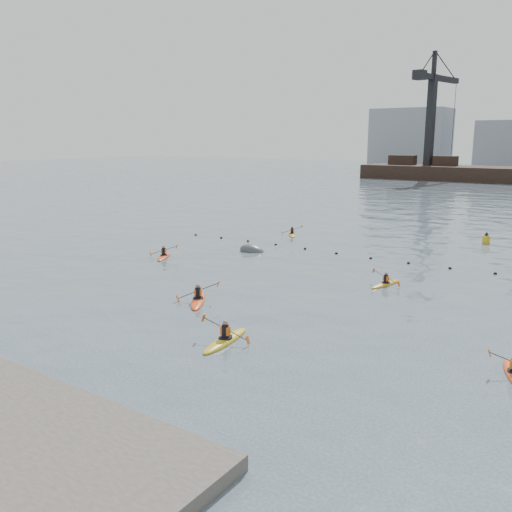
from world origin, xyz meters
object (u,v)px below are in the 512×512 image
(kayaker_2, at_px, (164,256))
(mooring_buoy, at_px, (252,251))
(nav_buoy, at_px, (486,239))
(kayaker_5, at_px, (292,234))
(kayaker_0, at_px, (198,300))
(kayaker_1, at_px, (225,339))
(kayaker_3, at_px, (386,284))

(kayaker_2, xyz_separation_m, mooring_buoy, (4.41, 5.80, -0.10))
(nav_buoy, bearing_deg, kayaker_5, -159.68)
(kayaker_0, height_order, nav_buoy, kayaker_0)
(kayaker_5, height_order, nav_buoy, nav_buoy)
(mooring_buoy, xyz_separation_m, nav_buoy, (15.14, 14.64, 0.36))
(kayaker_0, distance_m, kayaker_5, 22.88)
(kayaker_2, relative_size, nav_buoy, 2.68)
(mooring_buoy, bearing_deg, kayaker_0, -67.57)
(kayaker_1, bearing_deg, kayaker_2, 135.05)
(kayaker_1, bearing_deg, nav_buoy, 74.67)
(kayaker_0, distance_m, nav_buoy, 29.56)
(kayaker_3, xyz_separation_m, kayaker_5, (-14.28, 12.37, 0.00))
(kayaker_5, relative_size, mooring_buoy, 1.33)
(mooring_buoy, height_order, nav_buoy, nav_buoy)
(kayaker_0, relative_size, kayaker_2, 1.08)
(kayaker_5, distance_m, mooring_buoy, 8.66)
(kayaker_5, bearing_deg, mooring_buoy, -115.75)
(kayaker_5, relative_size, nav_buoy, 2.41)
(kayaker_0, relative_size, mooring_buoy, 1.59)
(kayaker_2, bearing_deg, kayaker_3, -23.93)
(kayaker_5, xyz_separation_m, mooring_buoy, (1.28, -8.56, -0.09))
(kayaker_3, xyz_separation_m, mooring_buoy, (-13.00, 3.80, -0.09))
(kayaker_0, distance_m, kayaker_1, 6.57)
(kayaker_1, relative_size, mooring_buoy, 1.72)
(kayaker_1, bearing_deg, mooring_buoy, 114.09)
(kayaker_0, height_order, kayaker_3, kayaker_0)
(kayaker_0, xyz_separation_m, nav_buoy, (9.65, 27.93, 0.25))
(kayaker_3, height_order, kayaker_5, kayaker_5)
(kayaker_3, relative_size, mooring_buoy, 1.41)
(kayaker_2, distance_m, kayaker_5, 14.71)
(kayaker_3, bearing_deg, kayaker_5, 151.73)
(kayaker_2, distance_m, mooring_buoy, 7.29)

